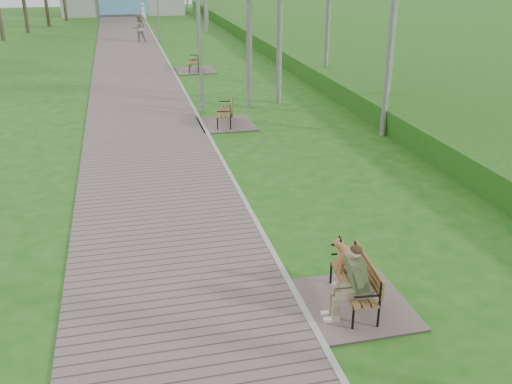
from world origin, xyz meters
TOP-DOWN VIEW (x-y plane):
  - walkway at (-1.75, 21.50)m, footprint 3.50×67.00m
  - kerb at (0.00, 21.50)m, footprint 0.10×67.00m
  - embankment at (12.00, 20.00)m, footprint 14.00×70.00m
  - bench_main at (0.70, 4.77)m, footprint 1.56×1.73m
  - bench_second at (0.69, 14.86)m, footprint 1.64×1.82m
  - bench_third at (0.95, 23.74)m, footprint 1.68×1.87m
  - lamp_post_second at (0.22, 16.49)m, footprint 0.18×0.18m
  - lamp_post_third at (0.16, 33.16)m, footprint 0.18×0.18m
  - pedestrian_near at (-0.30, 42.84)m, footprint 0.61×0.46m
  - pedestrian_far at (-0.98, 33.42)m, footprint 0.79×0.62m

SIDE VIEW (x-z plane):
  - embankment at x=12.00m, z-range -0.80..0.80m
  - walkway at x=-1.75m, z-range 0.00..0.04m
  - kerb at x=0.00m, z-range 0.00..0.05m
  - bench_second at x=0.69m, z-range -0.32..0.69m
  - bench_third at x=0.95m, z-range -0.33..0.71m
  - bench_main at x=0.70m, z-range -0.30..1.05m
  - pedestrian_near at x=-0.30m, z-range 0.00..1.52m
  - pedestrian_far at x=-0.98m, z-range 0.00..1.59m
  - lamp_post_third at x=0.16m, z-range -0.15..4.46m
  - lamp_post_second at x=0.22m, z-range -0.16..4.60m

